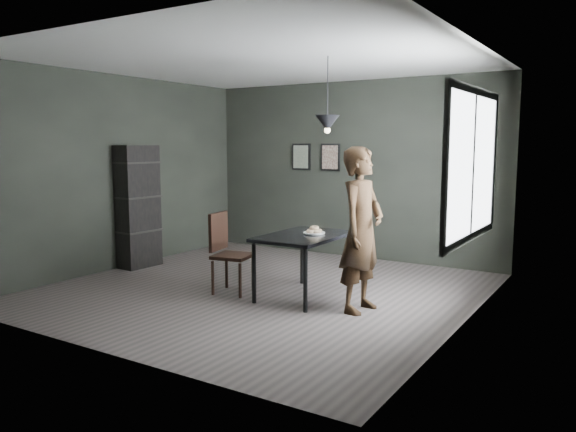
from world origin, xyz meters
The scene contains 13 objects.
ground centered at (0.00, 0.00, 0.00)m, with size 5.00×5.00×0.00m, color #393331.
back_wall centered at (0.00, 2.50, 1.40)m, with size 5.00×0.10×2.80m, color black.
ceiling centered at (0.00, 0.00, 2.80)m, with size 5.00×5.00×0.02m.
window_assembly centered at (2.47, 0.20, 1.60)m, with size 0.04×1.96×1.56m.
cafe_table centered at (0.60, 0.00, 0.67)m, with size 0.80×1.20×0.75m.
white_plate centered at (0.68, 0.11, 0.76)m, with size 0.23×0.23×0.01m, color white.
donut_pile centered at (0.68, 0.11, 0.79)m, with size 0.21×0.21×0.09m.
woman centered at (1.41, -0.16, 0.89)m, with size 0.65×0.43×1.79m, color black.
wood_chair centered at (-0.31, -0.32, 0.56)m, with size 0.50×0.50×0.99m.
shelf_unit centered at (-2.32, 0.14, 0.90)m, with size 0.34×0.60×1.80m, color black.
pendant_lamp centered at (0.85, 0.10, 2.05)m, with size 0.28×0.28×0.86m.
framed_print_left centered at (-0.90, 2.47, 1.60)m, with size 0.34×0.04×0.44m.
framed_print_right centered at (-0.35, 2.47, 1.60)m, with size 0.34×0.04×0.44m.
Camera 1 is at (3.91, -5.65, 1.82)m, focal length 35.00 mm.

